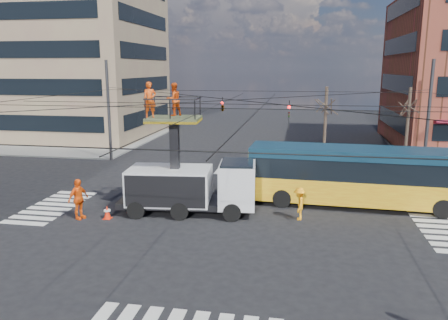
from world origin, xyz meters
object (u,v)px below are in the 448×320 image
at_px(utility_truck, 191,173).
at_px(traffic_cone, 107,212).
at_px(city_bus, 365,175).
at_px(flagger, 299,204).
at_px(worker_ground, 78,199).

bearing_deg(utility_truck, traffic_cone, -162.21).
xyz_separation_m(utility_truck, city_bus, (8.98, 2.64, -0.41)).
bearing_deg(city_bus, flagger, -138.04).
bearing_deg(worker_ground, traffic_cone, -58.56).
height_order(city_bus, worker_ground, city_bus).
height_order(traffic_cone, worker_ground, worker_ground).
xyz_separation_m(city_bus, traffic_cone, (-12.88, -4.31, -1.39)).
height_order(utility_truck, worker_ground, utility_truck).
relative_size(utility_truck, flagger, 4.39).
xyz_separation_m(worker_ground, flagger, (10.82, 1.78, -0.21)).
height_order(worker_ground, flagger, worker_ground).
bearing_deg(worker_ground, flagger, -59.87).
xyz_separation_m(utility_truck, flagger, (5.55, -0.15, -1.32)).
distance_m(worker_ground, flagger, 10.97).
relative_size(traffic_cone, worker_ground, 0.33).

